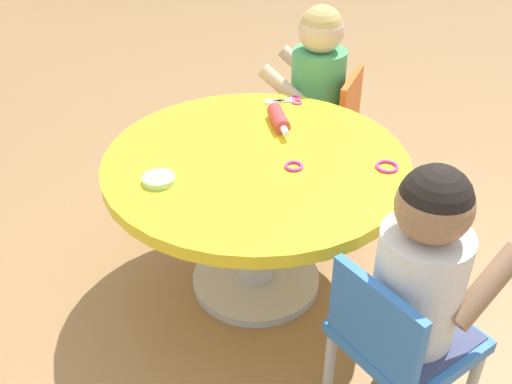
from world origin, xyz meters
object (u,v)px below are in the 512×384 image
child_chair_left (398,340)px  child_chair_right (324,126)px  seated_child_right (317,72)px  craft_table (256,189)px  seated_child_left (424,264)px  craft_scissors (289,101)px  rolling_pin (279,118)px

child_chair_left → child_chair_right: bearing=4.3°
child_chair_left → seated_child_right: 1.18m
craft_table → seated_child_right: 0.66m
seated_child_left → seated_child_right: size_ratio=1.00×
seated_child_right → craft_table: bearing=159.0°
craft_scissors → seated_child_right: bearing=-29.8°
seated_child_right → craft_scissors: bearing=150.2°
seated_child_left → craft_scissors: seated_child_left is taller
child_chair_right → seated_child_right: 0.23m
child_chair_left → rolling_pin: bearing=20.4°
child_chair_left → seated_child_left: seated_child_left is taller
rolling_pin → craft_scissors: bearing=-12.5°
seated_child_left → craft_scissors: 0.96m
craft_table → seated_child_left: bearing=-143.4°
child_chair_left → seated_child_left: 0.23m
craft_table → rolling_pin: bearing=-18.9°
craft_table → child_chair_left: (-0.54, -0.35, -0.09)m
craft_table → craft_scissors: 0.43m
seated_child_right → child_chair_left: bearing=-173.9°
child_chair_right → craft_scissors: size_ratio=3.87×
child_chair_left → child_chair_right: 1.14m
child_chair_right → craft_table: bearing=155.4°
seated_child_left → rolling_pin: size_ratio=2.22×
craft_table → seated_child_right: bearing=-21.0°
craft_table → seated_child_left: 0.66m
craft_table → child_chair_right: child_chair_right is taller
seated_child_right → rolling_pin: seated_child_right is taller
child_chair_right → seated_child_right: bearing=68.5°
child_chair_left → seated_child_right: size_ratio=1.05×
craft_table → child_chair_left: bearing=-146.9°
craft_table → rolling_pin: (0.21, -0.07, 0.14)m
seated_child_left → child_chair_right: size_ratio=0.95×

